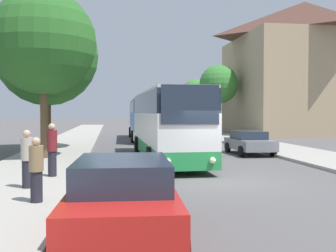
{
  "coord_description": "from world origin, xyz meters",
  "views": [
    {
      "loc": [
        -3.9,
        -13.28,
        2.44
      ],
      "look_at": [
        -0.0,
        12.91,
        1.51
      ],
      "focal_mm": 42.0,
      "sensor_mm": 36.0,
      "label": 1
    }
  ],
  "objects_px": {
    "parked_car_right_near": "(249,142)",
    "tree_right_mid": "(196,96)",
    "tree_right_near": "(219,84)",
    "bus_front": "(166,124)",
    "pedestrian_walking_back": "(36,170)",
    "bus_middle": "(145,119)",
    "tree_left_near": "(44,42)",
    "parked_car_left_curb": "(123,197)",
    "tree_left_far": "(47,55)",
    "pedestrian_waiting_far": "(52,149)",
    "pedestrian_waiting_near": "(27,159)"
  },
  "relations": [
    {
      "from": "pedestrian_waiting_near",
      "to": "pedestrian_walking_back",
      "type": "distance_m",
      "value": 2.09
    },
    {
      "from": "tree_left_near",
      "to": "tree_right_near",
      "type": "relative_size",
      "value": 1.14
    },
    {
      "from": "parked_car_left_curb",
      "to": "tree_left_near",
      "type": "bearing_deg",
      "value": 108.03
    },
    {
      "from": "parked_car_right_near",
      "to": "pedestrian_walking_back",
      "type": "xyz_separation_m",
      "value": [
        -9.85,
        -11.43,
        0.27
      ]
    },
    {
      "from": "parked_car_right_near",
      "to": "pedestrian_walking_back",
      "type": "relative_size",
      "value": 2.39
    },
    {
      "from": "bus_middle",
      "to": "tree_left_near",
      "type": "distance_m",
      "value": 16.2
    },
    {
      "from": "pedestrian_waiting_near",
      "to": "tree_right_near",
      "type": "height_order",
      "value": "tree_right_near"
    },
    {
      "from": "tree_left_near",
      "to": "bus_front",
      "type": "bearing_deg",
      "value": -5.41
    },
    {
      "from": "pedestrian_waiting_near",
      "to": "pedestrian_walking_back",
      "type": "xyz_separation_m",
      "value": [
        0.63,
        -2.0,
        -0.06
      ]
    },
    {
      "from": "tree_left_far",
      "to": "tree_right_mid",
      "type": "height_order",
      "value": "tree_left_far"
    },
    {
      "from": "tree_left_far",
      "to": "pedestrian_walking_back",
      "type": "bearing_deg",
      "value": -82.49
    },
    {
      "from": "tree_left_near",
      "to": "parked_car_left_curb",
      "type": "bearing_deg",
      "value": -74.87
    },
    {
      "from": "bus_front",
      "to": "tree_right_mid",
      "type": "xyz_separation_m",
      "value": [
        7.75,
        27.83,
        2.63
      ]
    },
    {
      "from": "tree_right_mid",
      "to": "tree_right_near",
      "type": "bearing_deg",
      "value": -81.03
    },
    {
      "from": "bus_middle",
      "to": "parked_car_left_curb",
      "type": "bearing_deg",
      "value": -94.63
    },
    {
      "from": "bus_front",
      "to": "tree_left_far",
      "type": "height_order",
      "value": "tree_left_far"
    },
    {
      "from": "bus_middle",
      "to": "tree_left_near",
      "type": "xyz_separation_m",
      "value": [
        -6.38,
        -14.33,
        4.06
      ]
    },
    {
      "from": "bus_front",
      "to": "tree_right_near",
      "type": "relative_size",
      "value": 1.59
    },
    {
      "from": "parked_car_left_curb",
      "to": "tree_right_mid",
      "type": "height_order",
      "value": "tree_right_mid"
    },
    {
      "from": "parked_car_right_near",
      "to": "pedestrian_waiting_near",
      "type": "relative_size",
      "value": 2.25
    },
    {
      "from": "bus_front",
      "to": "parked_car_left_curb",
      "type": "xyz_separation_m",
      "value": [
        -2.62,
        -12.33,
        -1.04
      ]
    },
    {
      "from": "pedestrian_waiting_far",
      "to": "tree_right_mid",
      "type": "height_order",
      "value": "tree_right_mid"
    },
    {
      "from": "bus_middle",
      "to": "pedestrian_walking_back",
      "type": "distance_m",
      "value": 24.95
    },
    {
      "from": "parked_car_right_near",
      "to": "pedestrian_waiting_far",
      "type": "relative_size",
      "value": 2.09
    },
    {
      "from": "bus_front",
      "to": "tree_left_far",
      "type": "xyz_separation_m",
      "value": [
        -6.75,
        5.95,
        4.19
      ]
    },
    {
      "from": "bus_middle",
      "to": "parked_car_right_near",
      "type": "xyz_separation_m",
      "value": [
        4.87,
        -13.0,
        -1.15
      ]
    },
    {
      "from": "parked_car_right_near",
      "to": "tree_right_mid",
      "type": "relative_size",
      "value": 0.62
    },
    {
      "from": "tree_right_near",
      "to": "bus_front",
      "type": "bearing_deg",
      "value": -112.46
    },
    {
      "from": "parked_car_right_near",
      "to": "tree_right_mid",
      "type": "distance_m",
      "value": 26.33
    },
    {
      "from": "pedestrian_waiting_near",
      "to": "tree_right_mid",
      "type": "relative_size",
      "value": 0.28
    },
    {
      "from": "parked_car_left_curb",
      "to": "pedestrian_waiting_near",
      "type": "bearing_deg",
      "value": 122.44
    },
    {
      "from": "pedestrian_waiting_near",
      "to": "tree_right_near",
      "type": "relative_size",
      "value": 0.24
    },
    {
      "from": "pedestrian_waiting_far",
      "to": "tree_right_near",
      "type": "relative_size",
      "value": 0.26
    },
    {
      "from": "parked_car_right_near",
      "to": "parked_car_left_curb",
      "type": "bearing_deg",
      "value": 60.96
    },
    {
      "from": "tree_left_near",
      "to": "tree_right_mid",
      "type": "relative_size",
      "value": 1.32
    },
    {
      "from": "parked_car_right_near",
      "to": "tree_left_far",
      "type": "relative_size",
      "value": 0.44
    },
    {
      "from": "pedestrian_waiting_near",
      "to": "tree_right_mid",
      "type": "bearing_deg",
      "value": -50.96
    },
    {
      "from": "bus_middle",
      "to": "pedestrian_waiting_far",
      "type": "bearing_deg",
      "value": -102.85
    },
    {
      "from": "bus_front",
      "to": "tree_left_far",
      "type": "relative_size",
      "value": 1.29
    },
    {
      "from": "bus_front",
      "to": "parked_car_left_curb",
      "type": "height_order",
      "value": "bus_front"
    },
    {
      "from": "parked_car_right_near",
      "to": "pedestrian_walking_back",
      "type": "bearing_deg",
      "value": 48.79
    },
    {
      "from": "bus_front",
      "to": "tree_right_mid",
      "type": "bearing_deg",
      "value": 73.88
    },
    {
      "from": "parked_car_right_near",
      "to": "pedestrian_waiting_near",
      "type": "bearing_deg",
      "value": 41.54
    },
    {
      "from": "bus_middle",
      "to": "tree_right_mid",
      "type": "xyz_separation_m",
      "value": [
        7.48,
        12.93,
        2.62
      ]
    },
    {
      "from": "pedestrian_walking_back",
      "to": "tree_left_near",
      "type": "xyz_separation_m",
      "value": [
        -1.39,
        10.1,
        4.94
      ]
    },
    {
      "from": "parked_car_right_near",
      "to": "tree_left_near",
      "type": "relative_size",
      "value": 0.47
    },
    {
      "from": "tree_left_far",
      "to": "tree_right_mid",
      "type": "relative_size",
      "value": 1.43
    },
    {
      "from": "parked_car_left_curb",
      "to": "tree_right_near",
      "type": "bearing_deg",
      "value": 74.15
    },
    {
      "from": "parked_car_left_curb",
      "to": "tree_right_mid",
      "type": "xyz_separation_m",
      "value": [
        10.37,
        40.16,
        3.67
      ]
    },
    {
      "from": "bus_front",
      "to": "pedestrian_waiting_near",
      "type": "bearing_deg",
      "value": -125.91
    }
  ]
}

